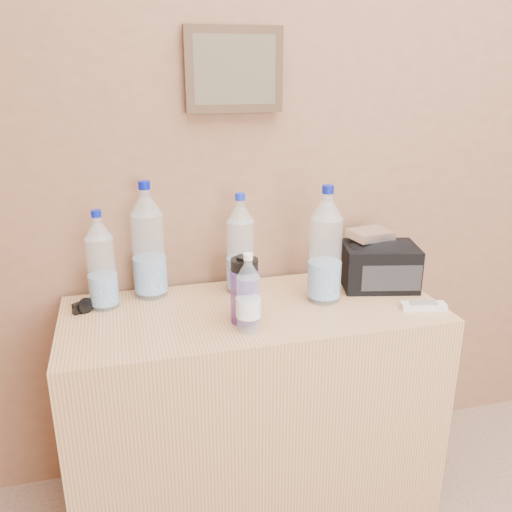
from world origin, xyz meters
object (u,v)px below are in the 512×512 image
at_px(sunglasses, 92,303).
at_px(nalgene_bottle, 245,290).
at_px(pet_large_c, 241,249).
at_px(toiletry_bag, 380,263).
at_px(ac_remote, 423,306).
at_px(pet_large_d, 325,251).
at_px(pet_small, 248,297).
at_px(pet_large_b, 148,247).
at_px(foil_packet, 370,234).
at_px(dresser, 254,408).
at_px(pet_large_a, 101,265).

bearing_deg(sunglasses, nalgene_bottle, -61.85).
height_order(pet_large_c, toiletry_bag, pet_large_c).
relative_size(ac_remote, toiletry_bag, 0.57).
bearing_deg(nalgene_bottle, toiletry_bag, 16.21).
height_order(pet_large_d, pet_small, pet_large_d).
distance_m(pet_large_b, foil_packet, 0.72).
height_order(pet_large_c, pet_small, pet_large_c).
bearing_deg(pet_small, sunglasses, 148.77).
xyz_separation_m(dresser, pet_large_d, (0.23, 0.01, 0.52)).
relative_size(dresser, toiletry_bag, 4.80).
relative_size(pet_small, foil_packet, 1.77).
bearing_deg(foil_packet, pet_large_b, 173.05).
distance_m(dresser, nalgene_bottle, 0.46).
relative_size(toiletry_bag, foil_packet, 1.88).
distance_m(pet_large_a, pet_large_c, 0.43).
bearing_deg(nalgene_bottle, sunglasses, 154.84).
relative_size(pet_large_d, foil_packet, 2.89).
height_order(ac_remote, foil_packet, foil_packet).
bearing_deg(nalgene_bottle, dresser, 59.40).
xyz_separation_m(pet_large_a, ac_remote, (0.93, -0.26, -0.13)).
height_order(pet_large_d, nalgene_bottle, pet_large_d).
xyz_separation_m(pet_large_c, ac_remote, (0.50, -0.28, -0.13)).
bearing_deg(pet_large_a, pet_large_d, -10.08).
bearing_deg(pet_large_a, pet_large_c, 2.49).
bearing_deg(foil_packet, pet_small, -153.98).
height_order(pet_large_a, foil_packet, pet_large_a).
distance_m(pet_large_a, foil_packet, 0.86).
relative_size(pet_large_b, nalgene_bottle, 1.86).
height_order(dresser, pet_large_a, pet_large_a).
relative_size(dresser, pet_large_c, 3.51).
relative_size(pet_small, sunglasses, 1.75).
xyz_separation_m(pet_large_c, pet_large_d, (0.23, -0.14, 0.02)).
distance_m(pet_large_d, nalgene_bottle, 0.29).
bearing_deg(pet_large_a, nalgene_bottle, -27.39).
xyz_separation_m(pet_large_d, pet_small, (-0.28, -0.14, -0.06)).
relative_size(pet_large_c, nalgene_bottle, 1.64).
bearing_deg(pet_large_c, dresser, -88.00).
relative_size(pet_large_c, pet_large_d, 0.89).
xyz_separation_m(dresser, pet_small, (-0.05, -0.13, 0.46)).
relative_size(dresser, foil_packet, 9.00).
bearing_deg(dresser, foil_packet, 12.84).
relative_size(pet_small, ac_remote, 1.67).
height_order(sunglasses, foil_packet, foil_packet).
relative_size(sunglasses, ac_remote, 0.96).
xyz_separation_m(ac_remote, toiletry_bag, (-0.05, 0.20, 0.07)).
relative_size(pet_large_b, toiletry_bag, 1.56).
height_order(pet_large_c, ac_remote, pet_large_c).
relative_size(pet_large_d, sunglasses, 2.84).
bearing_deg(pet_large_c, pet_large_d, -30.32).
bearing_deg(pet_large_d, toiletry_bag, 15.12).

